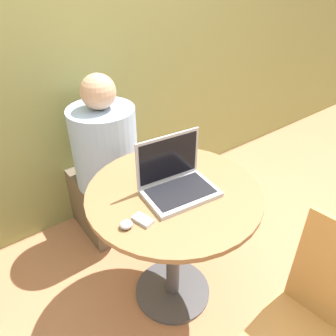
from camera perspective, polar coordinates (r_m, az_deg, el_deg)
The scene contains 8 objects.
ground_plane at distance 2.08m, azimuth 0.81°, elevation -20.61°, with size 12.00×12.00×0.00m, color tan.
back_wall at distance 2.12m, azimuth -16.66°, elevation 21.79°, with size 7.00×0.05×2.60m.
round_table at distance 1.65m, azimuth 0.96°, elevation -8.95°, with size 0.83×0.83×0.75m.
laptop at distance 1.51m, azimuth 1.40°, elevation -2.15°, with size 0.35×0.27×0.26m.
cell_phone at distance 1.37m, azimuth -4.42°, elevation -9.00°, with size 0.07×0.10×0.02m.
computer_mouse at distance 1.35m, azimuth -7.30°, elevation -9.73°, with size 0.06×0.05×0.03m.
chair_empty at distance 1.51m, azimuth 24.02°, elevation -24.96°, with size 0.44×0.44×0.92m.
person_seated at distance 2.21m, azimuth -11.17°, elevation -0.74°, with size 0.40×0.61×1.14m.
Camera 1 is at (-0.75, -0.96, 1.69)m, focal length 35.00 mm.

